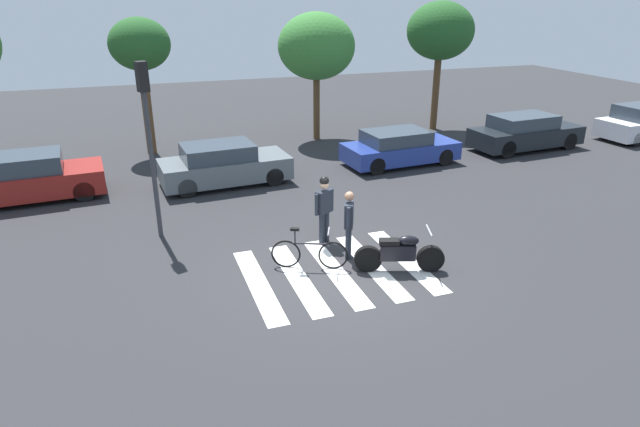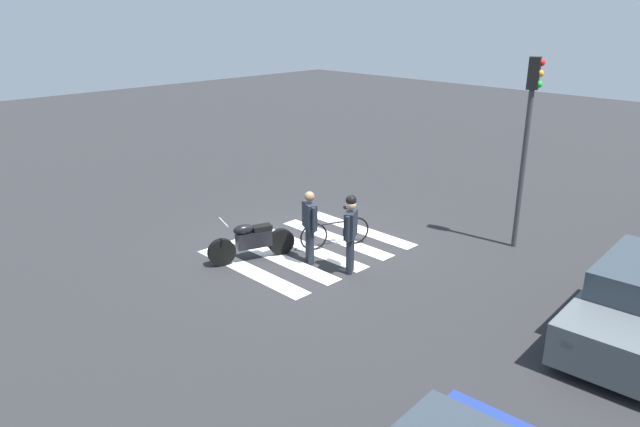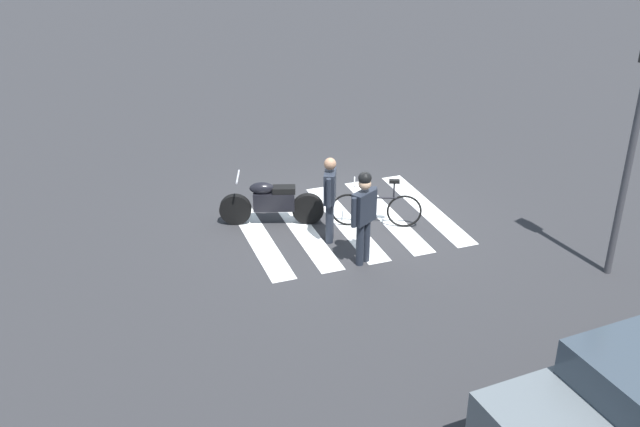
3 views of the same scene
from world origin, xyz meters
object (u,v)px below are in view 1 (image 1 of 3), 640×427
car_grey_coupe (224,165)px  traffic_light_pole (147,124)px  officer_on_foot (349,221)px  car_blue_hatchback (399,148)px  police_motorcycle (399,253)px  officer_by_motorcycle (324,205)px  car_maroon_wagon (31,178)px  leaning_bicycle (309,253)px  car_black_suv (525,133)px

car_grey_coupe → traffic_light_pole: traffic_light_pole is taller
car_grey_coupe → traffic_light_pole: bearing=-123.1°
officer_on_foot → traffic_light_pole: traffic_light_pole is taller
car_grey_coupe → traffic_light_pole: size_ratio=0.96×
officer_on_foot → car_blue_hatchback: officer_on_foot is taller
police_motorcycle → officer_by_motorcycle: (-1.08, 2.03, 0.57)m
officer_by_motorcycle → car_maroon_wagon: bearing=141.2°
police_motorcycle → traffic_light_pole: (-4.98, 3.84, 2.51)m
car_maroon_wagon → car_blue_hatchback: bearing=-1.9°
officer_by_motorcycle → car_grey_coupe: (-1.57, 5.39, -0.36)m
officer_on_foot → car_grey_coupe: officer_on_foot is taller
police_motorcycle → officer_by_motorcycle: officer_by_motorcycle is taller
leaning_bicycle → officer_by_motorcycle: officer_by_motorcycle is taller
car_blue_hatchback → traffic_light_pole: 9.86m
officer_on_foot → car_maroon_wagon: 10.30m
car_maroon_wagon → car_black_suv: size_ratio=0.89×
police_motorcycle → officer_by_motorcycle: bearing=117.9°
police_motorcycle → leaning_bicycle: (-1.88, 0.82, -0.08)m
police_motorcycle → officer_on_foot: (-0.82, 1.04, 0.50)m
car_maroon_wagon → police_motorcycle: bearing=-43.3°
officer_by_motorcycle → car_grey_coupe: 5.63m
leaning_bicycle → car_blue_hatchback: car_blue_hatchback is taller
officer_on_foot → traffic_light_pole: bearing=146.1°
officer_on_foot → car_grey_coupe: bearing=106.0°
traffic_light_pole → officer_by_motorcycle: bearing=-24.8°
car_blue_hatchback → police_motorcycle: bearing=-117.0°
officer_on_foot → car_blue_hatchback: size_ratio=0.39×
leaning_bicycle → traffic_light_pole: traffic_light_pole is taller
car_grey_coupe → car_blue_hatchback: 6.50m
police_motorcycle → officer_on_foot: size_ratio=1.18×
officer_by_motorcycle → car_blue_hatchback: (4.92, 5.52, -0.41)m
police_motorcycle → officer_by_motorcycle: size_ratio=1.12×
officer_by_motorcycle → car_grey_coupe: size_ratio=0.41×
officer_on_foot → officer_by_motorcycle: (-0.26, 0.99, 0.06)m
police_motorcycle → car_blue_hatchback: car_blue_hatchback is taller
car_black_suv → traffic_light_pole: bearing=-165.0°
leaning_bicycle → officer_by_motorcycle: size_ratio=0.93×
car_grey_coupe → car_blue_hatchback: size_ratio=1.00×
police_motorcycle → car_blue_hatchback: 8.48m
leaning_bicycle → car_black_suv: size_ratio=0.35×
leaning_bicycle → car_maroon_wagon: size_ratio=0.39×
police_motorcycle → officer_by_motorcycle: 2.36m
officer_by_motorcycle → police_motorcycle: bearing=-62.1°
car_maroon_wagon → car_black_suv: (18.03, -0.20, 0.00)m
car_maroon_wagon → car_grey_coupe: bearing=-5.2°
car_grey_coupe → officer_on_foot: bearing=-74.0°
car_grey_coupe → traffic_light_pole: (-2.33, -3.59, 2.31)m
leaning_bicycle → car_maroon_wagon: (-6.57, 7.13, 0.30)m
police_motorcycle → car_black_suv: 12.33m
car_black_suv → car_blue_hatchback: bearing=-178.1°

